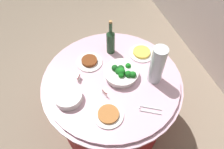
# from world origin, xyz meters

# --- Properties ---
(ground_plane) EXTENTS (6.00, 6.00, 0.00)m
(ground_plane) POSITION_xyz_m (0.00, 0.00, 0.00)
(ground_plane) COLOR gray
(buffet_table) EXTENTS (1.16, 1.16, 0.74)m
(buffet_table) POSITION_xyz_m (0.00, 0.00, 0.38)
(buffet_table) COLOR maroon
(buffet_table) RESTS_ON ground_plane
(broccoli_bowl) EXTENTS (0.28, 0.28, 0.12)m
(broccoli_bowl) POSITION_xyz_m (0.01, 0.08, 0.78)
(broccoli_bowl) COLOR white
(broccoli_bowl) RESTS_ON buffet_table
(plate_stack) EXTENTS (0.21, 0.21, 0.06)m
(plate_stack) POSITION_xyz_m (0.09, -0.37, 0.77)
(plate_stack) COLOR white
(plate_stack) RESTS_ON buffet_table
(wine_bottle) EXTENTS (0.07, 0.07, 0.34)m
(wine_bottle) POSITION_xyz_m (-0.29, 0.08, 0.87)
(wine_bottle) COLOR #234327
(wine_bottle) RESTS_ON buffet_table
(decorative_fruit_vase) EXTENTS (0.11, 0.11, 0.34)m
(decorative_fruit_vase) POSITION_xyz_m (0.11, 0.32, 0.89)
(decorative_fruit_vase) COLOR silver
(decorative_fruit_vase) RESTS_ON buffet_table
(serving_tongs) EXTENTS (0.12, 0.16, 0.01)m
(serving_tongs) POSITION_xyz_m (0.36, 0.17, 0.74)
(serving_tongs) COLOR silver
(serving_tongs) RESTS_ON buffet_table
(food_plate_fried_egg) EXTENTS (0.22, 0.22, 0.03)m
(food_plate_fried_egg) POSITION_xyz_m (-0.18, 0.33, 0.75)
(food_plate_fried_egg) COLOR white
(food_plate_fried_egg) RESTS_ON buffet_table
(food_plate_stir_fry) EXTENTS (0.22, 0.22, 0.04)m
(food_plate_stir_fry) POSITION_xyz_m (-0.22, -0.13, 0.75)
(food_plate_stir_fry) COLOR white
(food_plate_stir_fry) RESTS_ON buffet_table
(food_plate_peanuts) EXTENTS (0.22, 0.22, 0.03)m
(food_plate_peanuts) POSITION_xyz_m (0.31, -0.13, 0.75)
(food_plate_peanuts) COLOR white
(food_plate_peanuts) RESTS_ON buffet_table
(label_placard_front) EXTENTS (0.05, 0.03, 0.05)m
(label_placard_front) POSITION_xyz_m (-0.07, -0.26, 0.77)
(label_placard_front) COLOR white
(label_placard_front) RESTS_ON buffet_table
(label_placard_mid) EXTENTS (0.05, 0.03, 0.05)m
(label_placard_mid) POSITION_xyz_m (0.13, -0.10, 0.77)
(label_placard_mid) COLOR white
(label_placard_mid) RESTS_ON buffet_table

